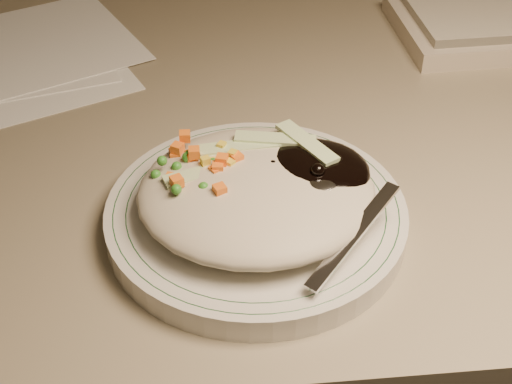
{
  "coord_description": "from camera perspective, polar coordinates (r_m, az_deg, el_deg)",
  "views": [
    {
      "loc": [
        -0.15,
        0.75,
        1.14
      ],
      "look_at": [
        -0.11,
        1.19,
        0.78
      ],
      "focal_mm": 50.0,
      "sensor_mm": 36.0,
      "label": 1
    }
  ],
  "objects": [
    {
      "name": "plate",
      "position": [
        0.59,
        -0.0,
        -1.95
      ],
      "size": [
        0.25,
        0.25,
        0.02
      ],
      "primitive_type": "cylinder",
      "color": "silver",
      "rests_on": "desk"
    },
    {
      "name": "plate_rim",
      "position": [
        0.59,
        -0.0,
        -1.21
      ],
      "size": [
        0.24,
        0.24,
        0.0
      ],
      "color": "#144723",
      "rests_on": "plate"
    },
    {
      "name": "desk",
      "position": [
        0.89,
        5.66,
        -3.82
      ],
      "size": [
        1.4,
        0.7,
        0.74
      ],
      "color": "#80745C",
      "rests_on": "ground"
    },
    {
      "name": "meal",
      "position": [
        0.57,
        0.43,
        0.41
      ],
      "size": [
        0.21,
        0.19,
        0.05
      ],
      "color": "#B5A993",
      "rests_on": "plate"
    }
  ]
}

